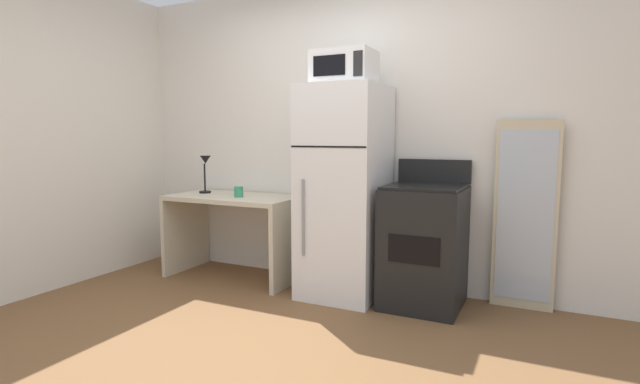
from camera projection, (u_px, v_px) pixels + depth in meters
name	position (u px, v px, depth m)	size (l,w,h in m)	color
ground_plane	(243.00, 358.00, 2.75)	(12.00, 12.00, 0.00)	brown
wall_back_white	(354.00, 134.00, 4.12)	(5.00, 0.10, 2.60)	silver
desk	(235.00, 220.00, 4.30)	(1.19, 0.63, 0.75)	beige
desk_lamp	(205.00, 168.00, 4.43)	(0.14, 0.12, 0.35)	black
coffee_mug	(239.00, 192.00, 4.16)	(0.08, 0.08, 0.10)	#338C66
refrigerator	(344.00, 192.00, 3.78)	(0.61, 0.68, 1.68)	white
microwave	(344.00, 68.00, 3.65)	(0.46, 0.35, 0.26)	silver
oven_range	(424.00, 245.00, 3.57)	(0.57, 0.61, 1.10)	black
leaning_mirror	(525.00, 216.00, 3.48)	(0.44, 0.03, 1.40)	#C6B793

